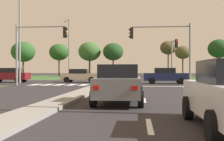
{
  "coord_description": "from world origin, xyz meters",
  "views": [
    {
      "loc": [
        3.23,
        -1.46,
        1.36
      ],
      "look_at": [
        0.09,
        33.01,
        1.33
      ],
      "focal_mm": 46.23,
      "sensor_mm": 36.0,
      "label": 1
    }
  ],
  "objects_px": {
    "car_grey_near": "(119,84)",
    "treeline_fifth": "(168,48)",
    "car_navy_eighth": "(166,76)",
    "treeline_seventh": "(183,53)",
    "traffic_signal_near_left": "(36,43)",
    "treeline_second": "(59,52)",
    "treeline_third": "(90,52)",
    "car_black_fourth": "(107,73)",
    "traffic_signal_near_right": "(166,43)",
    "street_lamp_second": "(22,30)",
    "traffic_signal_far_right": "(174,52)",
    "treeline_sixth": "(219,49)",
    "street_lamp_third": "(69,45)",
    "treeline_near": "(23,52)",
    "treeline_fourth": "(113,52)",
    "car_maroon_seventh": "(9,75)",
    "car_beige_third": "(80,75)",
    "car_silver_fifth": "(111,73)"
  },
  "relations": [
    {
      "from": "car_beige_third",
      "to": "street_lamp_second",
      "type": "distance_m",
      "value": 7.89
    },
    {
      "from": "car_grey_near",
      "to": "street_lamp_second",
      "type": "relative_size",
      "value": 0.43
    },
    {
      "from": "street_lamp_second",
      "to": "treeline_fifth",
      "type": "distance_m",
      "value": 41.84
    },
    {
      "from": "treeline_second",
      "to": "treeline_third",
      "type": "relative_size",
      "value": 0.99
    },
    {
      "from": "street_lamp_second",
      "to": "treeline_second",
      "type": "relative_size",
      "value": 1.31
    },
    {
      "from": "treeline_third",
      "to": "street_lamp_third",
      "type": "bearing_deg",
      "value": -96.85
    },
    {
      "from": "street_lamp_second",
      "to": "treeline_seventh",
      "type": "relative_size",
      "value": 1.52
    },
    {
      "from": "traffic_signal_far_right",
      "to": "treeline_sixth",
      "type": "xyz_separation_m",
      "value": [
        13.14,
        28.14,
        2.43
      ]
    },
    {
      "from": "car_beige_third",
      "to": "traffic_signal_near_left",
      "type": "height_order",
      "value": "traffic_signal_near_left"
    },
    {
      "from": "car_navy_eighth",
      "to": "street_lamp_second",
      "type": "bearing_deg",
      "value": -86.95
    },
    {
      "from": "car_grey_near",
      "to": "traffic_signal_near_left",
      "type": "distance_m",
      "value": 15.76
    },
    {
      "from": "car_black_fourth",
      "to": "traffic_signal_near_left",
      "type": "bearing_deg",
      "value": 82.39
    },
    {
      "from": "traffic_signal_far_right",
      "to": "treeline_near",
      "type": "height_order",
      "value": "treeline_near"
    },
    {
      "from": "car_navy_eighth",
      "to": "car_silver_fifth",
      "type": "bearing_deg",
      "value": -164.04
    },
    {
      "from": "traffic_signal_far_right",
      "to": "street_lamp_third",
      "type": "relative_size",
      "value": 0.5
    },
    {
      "from": "traffic_signal_near_left",
      "to": "treeline_fourth",
      "type": "distance_m",
      "value": 37.3
    },
    {
      "from": "street_lamp_second",
      "to": "street_lamp_third",
      "type": "height_order",
      "value": "street_lamp_third"
    },
    {
      "from": "traffic_signal_near_right",
      "to": "treeline_sixth",
      "type": "bearing_deg",
      "value": 69.09
    },
    {
      "from": "car_grey_near",
      "to": "treeline_fifth",
      "type": "height_order",
      "value": "treeline_fifth"
    },
    {
      "from": "car_grey_near",
      "to": "car_maroon_seventh",
      "type": "distance_m",
      "value": 23.44
    },
    {
      "from": "car_beige_third",
      "to": "street_lamp_second",
      "type": "xyz_separation_m",
      "value": [
        -5.41,
        -3.31,
        4.7
      ]
    },
    {
      "from": "traffic_signal_near_left",
      "to": "treeline_second",
      "type": "height_order",
      "value": "treeline_second"
    },
    {
      "from": "treeline_fifth",
      "to": "treeline_sixth",
      "type": "bearing_deg",
      "value": -8.13
    },
    {
      "from": "street_lamp_third",
      "to": "treeline_fourth",
      "type": "distance_m",
      "value": 13.94
    },
    {
      "from": "car_maroon_seventh",
      "to": "treeline_near",
      "type": "height_order",
      "value": "treeline_near"
    },
    {
      "from": "car_navy_eighth",
      "to": "treeline_sixth",
      "type": "distance_m",
      "value": 38.46
    },
    {
      "from": "car_navy_eighth",
      "to": "treeline_seventh",
      "type": "height_order",
      "value": "treeline_seventh"
    },
    {
      "from": "treeline_sixth",
      "to": "car_black_fourth",
      "type": "bearing_deg",
      "value": -150.74
    },
    {
      "from": "traffic_signal_near_right",
      "to": "treeline_near",
      "type": "bearing_deg",
      "value": 125.94
    },
    {
      "from": "treeline_fourth",
      "to": "treeline_fifth",
      "type": "xyz_separation_m",
      "value": [
        12.16,
        4.02,
        1.08
      ]
    },
    {
      "from": "treeline_third",
      "to": "treeline_seventh",
      "type": "distance_m",
      "value": 19.98
    },
    {
      "from": "street_lamp_third",
      "to": "treeline_near",
      "type": "distance_m",
      "value": 21.11
    },
    {
      "from": "treeline_fifth",
      "to": "treeline_sixth",
      "type": "relative_size",
      "value": 0.99
    },
    {
      "from": "car_beige_third",
      "to": "traffic_signal_far_right",
      "type": "distance_m",
      "value": 12.07
    },
    {
      "from": "treeline_third",
      "to": "street_lamp_second",
      "type": "bearing_deg",
      "value": -92.05
    },
    {
      "from": "treeline_second",
      "to": "treeline_sixth",
      "type": "distance_m",
      "value": 35.83
    },
    {
      "from": "car_silver_fifth",
      "to": "treeline_near",
      "type": "distance_m",
      "value": 22.75
    },
    {
      "from": "car_black_fourth",
      "to": "car_navy_eighth",
      "type": "height_order",
      "value": "car_black_fourth"
    },
    {
      "from": "street_lamp_third",
      "to": "treeline_near",
      "type": "bearing_deg",
      "value": 133.61
    },
    {
      "from": "traffic_signal_near_right",
      "to": "street_lamp_second",
      "type": "relative_size",
      "value": 0.55
    },
    {
      "from": "treeline_near",
      "to": "treeline_seventh",
      "type": "distance_m",
      "value": 36.25
    },
    {
      "from": "car_black_fourth",
      "to": "street_lamp_third",
      "type": "distance_m",
      "value": 8.47
    },
    {
      "from": "car_grey_near",
      "to": "treeline_third",
      "type": "relative_size",
      "value": 0.55
    },
    {
      "from": "car_maroon_seventh",
      "to": "treeline_second",
      "type": "relative_size",
      "value": 0.61
    },
    {
      "from": "car_maroon_seventh",
      "to": "treeline_third",
      "type": "height_order",
      "value": "treeline_third"
    },
    {
      "from": "treeline_fifth",
      "to": "treeline_second",
      "type": "bearing_deg",
      "value": -178.77
    },
    {
      "from": "car_grey_near",
      "to": "treeline_sixth",
      "type": "relative_size",
      "value": 0.52
    },
    {
      "from": "car_black_fourth",
      "to": "treeline_third",
      "type": "bearing_deg",
      "value": -65.29
    },
    {
      "from": "car_grey_near",
      "to": "treeline_third",
      "type": "height_order",
      "value": "treeline_third"
    },
    {
      "from": "car_navy_eighth",
      "to": "treeline_fifth",
      "type": "xyz_separation_m",
      "value": [
        4.01,
        36.67,
        5.6
      ]
    }
  ]
}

